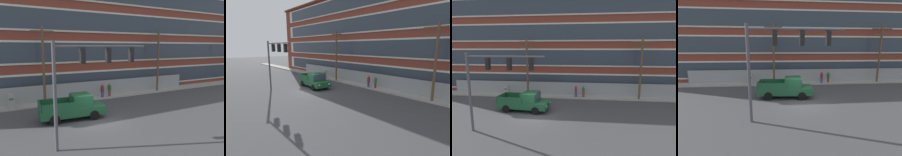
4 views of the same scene
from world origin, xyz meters
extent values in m
plane|color=#424244|center=(0.00, 0.00, 0.00)|extent=(160.00, 160.00, 0.00)
cube|color=#9E9B93|center=(0.00, 7.61, 0.08)|extent=(80.00, 2.14, 0.16)
cube|color=brown|center=(3.64, 12.87, 6.92)|extent=(55.31, 8.36, 13.84)
cube|color=beige|center=(3.64, 8.63, 1.90)|extent=(50.88, 0.10, 2.49)
cube|color=#2D3844|center=(3.64, 8.57, 1.90)|extent=(48.67, 0.06, 2.08)
cube|color=beige|center=(3.64, 8.63, 5.36)|extent=(50.88, 0.10, 2.49)
cube|color=#2D3844|center=(3.64, 8.57, 5.36)|extent=(48.67, 0.06, 2.08)
cube|color=beige|center=(3.64, 8.63, 8.82)|extent=(50.88, 0.10, 2.49)
cube|color=#2D3844|center=(3.64, 8.57, 8.82)|extent=(48.67, 0.06, 2.08)
cube|color=gray|center=(1.34, 8.15, 0.97)|extent=(31.29, 0.04, 1.93)
cylinder|color=#4C4C51|center=(16.99, 8.15, 0.97)|extent=(0.06, 0.06, 1.93)
cylinder|color=#4C4C51|center=(1.34, 8.15, 1.93)|extent=(31.29, 0.05, 0.05)
cylinder|color=#4C4C51|center=(-4.07, -3.34, 3.14)|extent=(0.20, 0.20, 6.29)
cylinder|color=#4C4C51|center=(-1.06, -3.34, 5.99)|extent=(6.03, 0.14, 0.14)
cube|color=black|center=(-2.40, -3.34, 5.44)|extent=(0.28, 0.32, 0.90)
cylinder|color=red|center=(-2.40, -3.16, 5.72)|extent=(0.04, 0.18, 0.18)
cylinder|color=#503E08|center=(-2.40, -3.16, 5.44)|extent=(0.04, 0.18, 0.18)
cylinder|color=#0A4011|center=(-2.40, -3.16, 5.16)|extent=(0.04, 0.18, 0.18)
cube|color=black|center=(-0.72, -3.34, 5.44)|extent=(0.28, 0.32, 0.90)
cylinder|color=#4B0807|center=(-0.72, -3.16, 5.72)|extent=(0.04, 0.18, 0.18)
cylinder|color=#503E08|center=(-0.72, -3.16, 5.44)|extent=(0.04, 0.18, 0.18)
cylinder|color=green|center=(-0.72, -3.16, 5.16)|extent=(0.04, 0.18, 0.18)
cube|color=black|center=(0.95, -3.34, 5.44)|extent=(0.28, 0.32, 0.90)
cylinder|color=#4B0807|center=(0.95, -3.16, 5.72)|extent=(0.04, 0.18, 0.18)
cylinder|color=gold|center=(0.95, -3.16, 5.44)|extent=(0.04, 0.18, 0.18)
cylinder|color=#0A4011|center=(0.95, -3.16, 5.16)|extent=(0.04, 0.18, 0.18)
cube|color=#194C2D|center=(-1.50, 1.72, 0.75)|extent=(5.45, 2.50, 0.70)
cube|color=#194C2D|center=(-0.76, 1.66, 1.57)|extent=(1.74, 2.04, 0.94)
cube|color=#283342|center=(0.05, 1.60, 1.57)|extent=(0.20, 1.72, 0.70)
cube|color=#194C2D|center=(-2.61, 2.80, 1.38)|extent=(2.65, 0.33, 0.56)
cube|color=#194C2D|center=(-2.77, 0.83, 1.38)|extent=(2.65, 0.33, 0.56)
cube|color=#194C2D|center=(-4.10, 1.93, 1.38)|extent=(0.26, 2.01, 0.56)
cylinder|color=black|center=(0.16, 2.56, 0.40)|extent=(0.82, 0.32, 0.80)
cylinder|color=black|center=(0.01, 0.63, 0.40)|extent=(0.82, 0.32, 0.80)
cylinder|color=black|center=(-3.01, 2.81, 0.40)|extent=(0.82, 0.32, 0.80)
cylinder|color=black|center=(-3.16, 0.88, 0.40)|extent=(0.82, 0.32, 0.80)
cube|color=white|center=(1.22, 2.24, 0.85)|extent=(0.08, 0.24, 0.16)
cube|color=white|center=(1.10, 0.78, 0.85)|extent=(0.08, 0.24, 0.16)
cylinder|color=brown|center=(-2.71, 6.80, 3.98)|extent=(0.26, 0.26, 7.97)
cube|color=brown|center=(-2.71, 6.80, 7.47)|extent=(2.20, 0.14, 0.14)
cube|color=brown|center=(-2.71, 6.80, 6.77)|extent=(1.87, 0.14, 0.14)
cylinder|color=brown|center=(11.96, 7.09, 3.97)|extent=(0.26, 0.26, 7.94)
cube|color=brown|center=(11.96, 7.09, 7.44)|extent=(2.78, 0.14, 0.14)
cube|color=brown|center=(11.96, 7.09, 6.74)|extent=(2.36, 0.14, 0.14)
cube|color=#939993|center=(-5.81, 6.90, 0.78)|extent=(0.57, 0.50, 1.57)
cube|color=#515151|center=(-5.81, 6.64, 1.10)|extent=(0.40, 0.02, 0.20)
cylinder|color=navy|center=(3.71, 6.99, 0.42)|extent=(0.14, 0.14, 0.85)
cylinder|color=navy|center=(3.89, 6.99, 0.42)|extent=(0.14, 0.14, 0.85)
cube|color=maroon|center=(3.80, 6.99, 1.15)|extent=(0.31, 0.44, 0.60)
sphere|color=brown|center=(3.80, 6.99, 1.57)|extent=(0.24, 0.24, 0.24)
cylinder|color=maroon|center=(4.72, 7.17, 0.42)|extent=(0.14, 0.14, 0.85)
cylinder|color=maroon|center=(4.90, 7.17, 0.42)|extent=(0.14, 0.14, 0.85)
cube|color=#236B38|center=(4.81, 7.17, 1.15)|extent=(0.35, 0.45, 0.60)
sphere|color=#8C6647|center=(4.81, 7.17, 1.57)|extent=(0.24, 0.24, 0.24)
camera|label=1|loc=(-6.87, -15.34, 5.98)|focal=35.00mm
camera|label=2|loc=(18.55, -11.37, 5.63)|focal=28.00mm
camera|label=3|loc=(4.77, -15.73, 6.55)|focal=28.00mm
camera|label=4|loc=(-2.30, -12.81, 4.81)|focal=24.00mm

